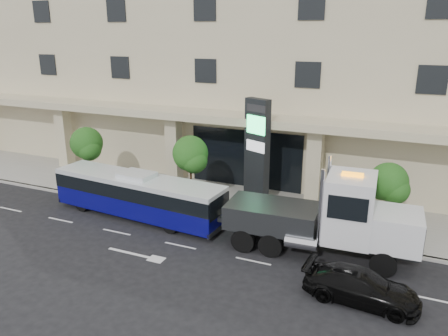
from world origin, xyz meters
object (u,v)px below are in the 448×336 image
object	(u,v)px
city_bus	(138,195)
signage_pylon	(257,151)
tow_truck	(328,218)
black_sedan	(361,286)

from	to	relation	value
city_bus	signage_pylon	world-z (taller)	signage_pylon
tow_truck	black_sedan	xyz separation A→B (m)	(2.04, -3.36, -1.29)
black_sedan	city_bus	bearing A→B (deg)	78.75
tow_truck	city_bus	bearing A→B (deg)	176.13
tow_truck	black_sedan	world-z (taller)	tow_truck
city_bus	signage_pylon	size ratio (longest dim) A/B	1.67
tow_truck	black_sedan	bearing A→B (deg)	-61.55
black_sedan	signage_pylon	size ratio (longest dim) A/B	0.71
city_bus	black_sedan	xyz separation A→B (m)	(13.16, -3.57, -0.73)
city_bus	black_sedan	bearing A→B (deg)	-10.57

